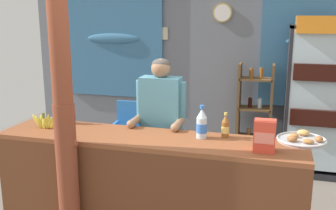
{
  "coord_description": "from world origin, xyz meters",
  "views": [
    {
      "loc": [
        0.93,
        -2.68,
        2.02
      ],
      "look_at": [
        -0.06,
        0.83,
        1.16
      ],
      "focal_mm": 41.38,
      "sensor_mm": 36.0,
      "label": 1
    }
  ],
  "objects": [
    {
      "name": "back_wall_curtained",
      "position": [
        -0.01,
        2.97,
        1.43
      ],
      "size": [
        5.63,
        0.22,
        2.76
      ],
      "color": "slate",
      "rests_on": "ground"
    },
    {
      "name": "bottle_shelf_rack",
      "position": [
        0.68,
        2.64,
        0.71
      ],
      "size": [
        0.48,
        0.28,
        1.37
      ],
      "color": "brown",
      "rests_on": "ground"
    },
    {
      "name": "shopkeeper",
      "position": [
        -0.15,
        0.89,
        1.01
      ],
      "size": [
        0.51,
        0.42,
        1.6
      ],
      "color": "#28282D",
      "rests_on": "ground"
    },
    {
      "name": "drink_fridge",
      "position": [
        1.43,
        2.41,
        1.1
      ],
      "size": [
        0.73,
        0.66,
        2.01
      ],
      "color": "#232328",
      "rests_on": "ground"
    },
    {
      "name": "pastry_tray",
      "position": [
        1.18,
        0.64,
        0.99
      ],
      "size": [
        0.41,
        0.41,
        0.07
      ],
      "color": "#BCBCC1",
      "rests_on": "stall_counter"
    },
    {
      "name": "soda_bottle_water",
      "position": [
        0.34,
        0.51,
        1.09
      ],
      "size": [
        0.09,
        0.09,
        0.29
      ],
      "color": "silver",
      "rests_on": "stall_counter"
    },
    {
      "name": "stall_counter",
      "position": [
        -0.12,
        0.29,
        0.59
      ],
      "size": [
        2.72,
        0.59,
        0.97
      ],
      "color": "brown",
      "rests_on": "ground"
    },
    {
      "name": "soda_bottle_iced_tea",
      "position": [
        0.53,
        0.59,
        1.06
      ],
      "size": [
        0.07,
        0.07,
        0.22
      ],
      "color": "brown",
      "rests_on": "stall_counter"
    },
    {
      "name": "banana_bunch",
      "position": [
        -1.15,
        0.39,
        1.03
      ],
      "size": [
        0.27,
        0.05,
        0.16
      ],
      "color": "#DBCC42",
      "rests_on": "stall_counter"
    },
    {
      "name": "plastic_lawn_chair",
      "position": [
        -0.95,
        2.05,
        0.49
      ],
      "size": [
        0.47,
        0.47,
        0.86
      ],
      "color": "#3884D6",
      "rests_on": "ground"
    },
    {
      "name": "soda_bottle_orange_soda",
      "position": [
        -0.99,
        0.62,
        1.05
      ],
      "size": [
        0.08,
        0.08,
        0.2
      ],
      "color": "orange",
      "rests_on": "stall_counter"
    },
    {
      "name": "snack_box_crackers",
      "position": [
        0.88,
        0.31,
        1.09
      ],
      "size": [
        0.17,
        0.14,
        0.25
      ],
      "color": "#E5422D",
      "rests_on": "stall_counter"
    },
    {
      "name": "ground_plane",
      "position": [
        0.0,
        1.17,
        0.0
      ],
      "size": [
        7.59,
        7.59,
        0.0
      ],
      "primitive_type": "plane",
      "color": "slate"
    },
    {
      "name": "timber_post",
      "position": [
        -0.71,
        0.03,
        1.26
      ],
      "size": [
        0.2,
        0.18,
        2.63
      ],
      "color": "brown",
      "rests_on": "ground"
    }
  ]
}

